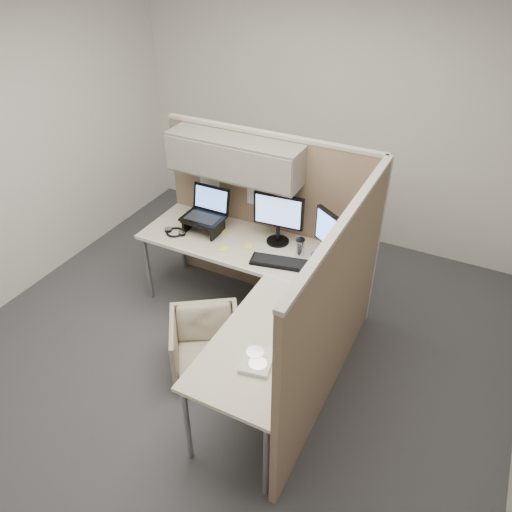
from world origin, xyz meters
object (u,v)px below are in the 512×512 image
at_px(office_chair, 206,342).
at_px(keyboard, 280,262).
at_px(monitor_left, 278,215).
at_px(desk, 252,281).

bearing_deg(office_chair, keyboard, 30.37).
distance_m(office_chair, monitor_left, 1.22).
relative_size(desk, office_chair, 3.55).
distance_m(monitor_left, keyboard, 0.42).
height_order(desk, keyboard, keyboard).
distance_m(desk, office_chair, 0.61).
bearing_deg(office_chair, desk, 29.92).
relative_size(office_chair, keyboard, 1.14).
bearing_deg(desk, keyboard, 65.04).
bearing_deg(monitor_left, keyboard, -66.61).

